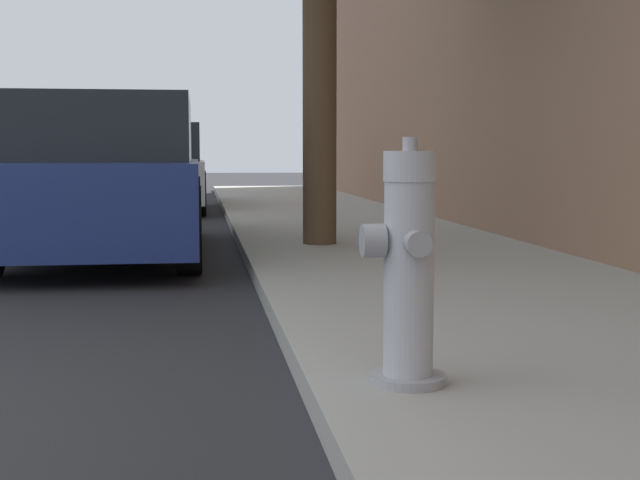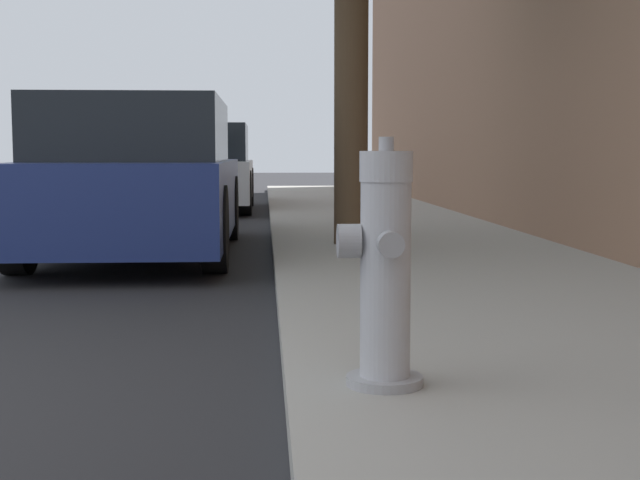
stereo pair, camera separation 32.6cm
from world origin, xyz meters
name	(u,v)px [view 2 (the right image)]	position (x,y,z in m)	size (l,w,h in m)	color
fire_hydrant	(384,271)	(2.53, 0.29, 0.54)	(0.32, 0.32, 0.91)	#97979C
parked_car_near	(139,180)	(0.92, 5.58, 0.71)	(1.76, 4.44, 1.46)	navy
parked_car_mid	(201,169)	(1.04, 12.03, 0.69)	(1.72, 3.91, 1.43)	silver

